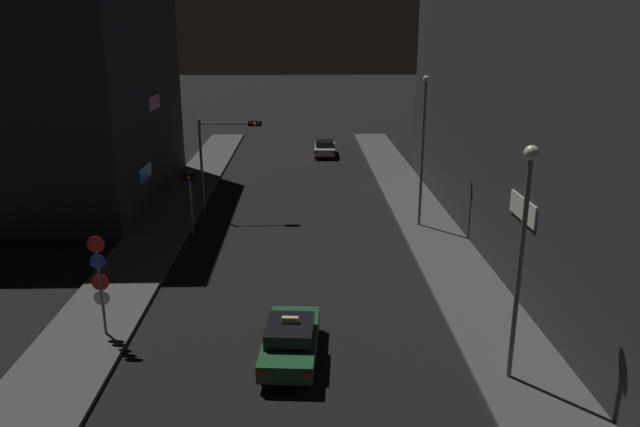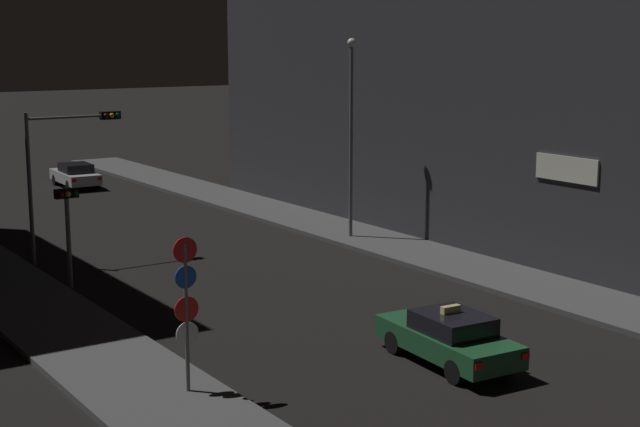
# 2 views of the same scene
# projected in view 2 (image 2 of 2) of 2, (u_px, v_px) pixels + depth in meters

# --- Properties ---
(sidewalk_right) EXTENTS (3.36, 58.70, 0.18)m
(sidewalk_right) POSITION_uv_depth(u_px,v_px,m) (328.00, 227.00, 43.44)
(sidewalk_right) COLOR #4C4C4C
(sidewalk_right) RESTS_ON ground_plane
(taxi) EXTENTS (2.12, 4.57, 1.62)m
(taxi) POSITION_uv_depth(u_px,v_px,m) (449.00, 337.00, 25.34)
(taxi) COLOR #1E512D
(taxi) RESTS_ON ground_plane
(far_car) EXTENTS (2.00, 4.53, 1.42)m
(far_car) POSITION_uv_depth(u_px,v_px,m) (75.00, 175.00, 55.50)
(far_car) COLOR #B7B7BC
(far_car) RESTS_ON ground_plane
(traffic_light_overhead) EXTENTS (3.80, 0.42, 5.88)m
(traffic_light_overhead) POSITION_uv_depth(u_px,v_px,m) (63.00, 155.00, 36.47)
(traffic_light_overhead) COLOR slate
(traffic_light_overhead) RESTS_ON ground_plane
(traffic_light_left_kerb) EXTENTS (0.80, 0.42, 3.61)m
(traffic_light_left_kerb) POSITION_uv_depth(u_px,v_px,m) (68.00, 215.00, 32.67)
(traffic_light_left_kerb) COLOR slate
(traffic_light_left_kerb) RESTS_ON ground_plane
(sign_pole_left) EXTENTS (0.63, 0.10, 3.82)m
(sign_pole_left) POSITION_uv_depth(u_px,v_px,m) (186.00, 304.00, 22.61)
(sign_pole_left) COLOR slate
(sign_pole_left) RESTS_ON sidewalk_left
(street_lamp_far_block) EXTENTS (0.37, 0.37, 8.44)m
(street_lamp_far_block) POSITION_uv_depth(u_px,v_px,m) (351.00, 124.00, 40.19)
(street_lamp_far_block) COLOR slate
(street_lamp_far_block) RESTS_ON sidewalk_right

